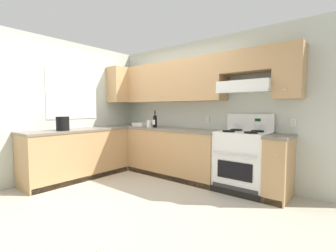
% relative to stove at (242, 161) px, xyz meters
% --- Properties ---
extents(ground_plane, '(7.04, 7.04, 0.00)m').
position_rel_stove_xyz_m(ground_plane, '(-1.37, -1.25, -0.48)').
color(ground_plane, '#B2AA99').
extents(wall_back, '(4.68, 0.57, 2.55)m').
position_rel_stove_xyz_m(wall_back, '(-0.98, 0.27, 1.00)').
color(wall_back, beige).
rests_on(wall_back, ground_plane).
extents(wall_left, '(0.47, 4.00, 2.55)m').
position_rel_stove_xyz_m(wall_left, '(-2.96, -1.03, 0.87)').
color(wall_left, beige).
rests_on(wall_left, ground_plane).
extents(counter_back_run, '(3.60, 0.65, 0.91)m').
position_rel_stove_xyz_m(counter_back_run, '(-1.41, -0.01, -0.03)').
color(counter_back_run, tan).
rests_on(counter_back_run, ground_plane).
extents(counter_left_run, '(0.63, 1.91, 0.91)m').
position_rel_stove_xyz_m(counter_left_run, '(-2.61, -1.26, -0.03)').
color(counter_left_run, tan).
rests_on(counter_left_run, ground_plane).
extents(stove, '(0.76, 0.62, 1.20)m').
position_rel_stove_xyz_m(stove, '(0.00, 0.00, 0.00)').
color(stove, white).
rests_on(stove, ground_plane).
extents(wine_bottle, '(0.08, 0.08, 0.34)m').
position_rel_stove_xyz_m(wine_bottle, '(-1.77, -0.07, 0.57)').
color(wine_bottle, black).
rests_on(wine_bottle, counter_back_run).
extents(bowl, '(0.30, 0.23, 0.07)m').
position_rel_stove_xyz_m(bowl, '(-2.31, 0.05, 0.46)').
color(bowl, white).
rests_on(bowl, counter_back_run).
extents(bucket, '(0.23, 0.23, 0.24)m').
position_rel_stove_xyz_m(bucket, '(-2.53, -1.56, 0.56)').
color(bucket, black).
rests_on(bucket, counter_left_run).
extents(paper_towel_roll, '(0.12, 0.12, 0.14)m').
position_rel_stove_xyz_m(paper_towel_roll, '(-1.94, -0.04, 0.50)').
color(paper_towel_roll, white).
rests_on(paper_towel_roll, counter_back_run).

